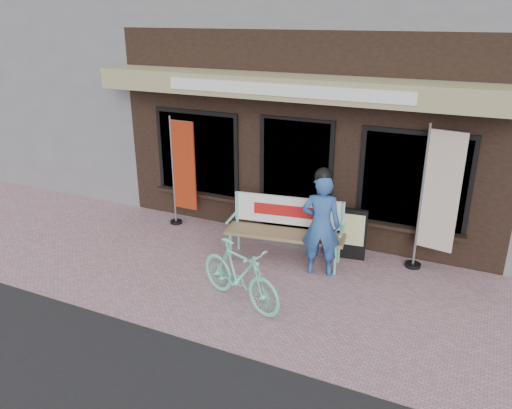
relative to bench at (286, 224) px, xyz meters
The scene contains 9 objects.
ground 1.28m from the bench, 99.56° to the right, with size 70.00×70.00×0.00m, color #B48A93.
storefront 4.53m from the bench, 92.78° to the left, with size 7.00×6.77×6.00m.
neighbor_left_near 10.07m from the bench, 153.19° to the left, with size 10.00×7.00×6.40m, color slate.
bench is the anchor object (origin of this frame).
person 0.75m from the bench, 20.64° to the right, with size 0.67×0.52×1.74m.
bicycle 1.57m from the bench, 92.59° to the right, with size 0.43×1.53×0.92m, color #71DDC0.
nobori_red 2.39m from the bench, 168.16° to the left, with size 0.62×0.24×2.11m.
nobori_cream 2.36m from the bench, 14.19° to the left, with size 0.70×0.30×2.35m.
menu_stand 1.11m from the bench, 24.74° to the left, with size 0.45×0.15×0.88m.
Camera 1 is at (2.91, -5.88, 3.84)m, focal length 35.00 mm.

